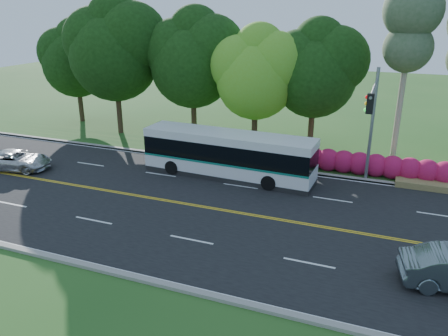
% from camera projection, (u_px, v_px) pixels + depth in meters
% --- Properties ---
extents(ground, '(120.00, 120.00, 0.00)m').
position_uv_depth(ground, '(228.00, 211.00, 23.27)').
color(ground, '#22521B').
rests_on(ground, ground).
extents(road, '(60.00, 14.00, 0.02)m').
position_uv_depth(road, '(228.00, 211.00, 23.26)').
color(road, black).
rests_on(road, ground).
extents(curb_north, '(60.00, 0.30, 0.15)m').
position_uv_depth(curb_north, '(265.00, 167.00, 29.50)').
color(curb_north, gray).
rests_on(curb_north, ground).
extents(curb_south, '(60.00, 0.30, 0.15)m').
position_uv_depth(curb_south, '(163.00, 284.00, 16.98)').
color(curb_south, gray).
rests_on(curb_south, ground).
extents(grass_verge, '(60.00, 4.00, 0.10)m').
position_uv_depth(grass_verge, '(272.00, 159.00, 31.13)').
color(grass_verge, '#22521B').
rests_on(grass_verge, ground).
extents(lane_markings, '(57.60, 13.82, 0.00)m').
position_uv_depth(lane_markings, '(226.00, 211.00, 23.29)').
color(lane_markings, gold).
rests_on(lane_markings, road).
extents(tree_row, '(44.70, 9.10, 13.84)m').
position_uv_depth(tree_row, '(221.00, 56.00, 33.31)').
color(tree_row, '#2D2214').
rests_on(tree_row, ground).
extents(bougainvillea_hedge, '(9.50, 2.25, 1.50)m').
position_uv_depth(bougainvillea_hedge, '(379.00, 166.00, 27.73)').
color(bougainvillea_hedge, '#A30D4B').
rests_on(bougainvillea_hedge, ground).
extents(traffic_signal, '(0.42, 6.10, 7.00)m').
position_uv_depth(traffic_signal, '(372.00, 114.00, 24.19)').
color(traffic_signal, gray).
rests_on(traffic_signal, ground).
extents(transit_bus, '(11.08, 2.91, 2.87)m').
position_uv_depth(transit_bus, '(228.00, 155.00, 27.56)').
color(transit_bus, silver).
rests_on(transit_bus, road).
extents(suv, '(4.93, 3.00, 1.28)m').
position_uv_depth(suv, '(16.00, 160.00, 29.09)').
color(suv, silver).
rests_on(suv, road).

